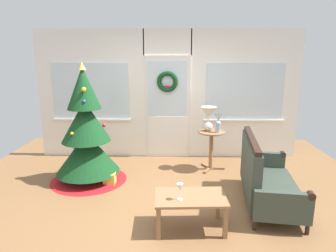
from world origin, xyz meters
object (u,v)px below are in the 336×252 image
at_px(table_lamp, 209,115).
at_px(christmas_tree, 87,138).
at_px(settee_sofa, 263,178).
at_px(gift_box, 110,179).
at_px(side_table, 211,143).
at_px(flower_vase, 218,126).
at_px(wine_glass, 180,188).
at_px(coffee_table, 190,201).

bearing_deg(table_lamp, christmas_tree, -164.17).
bearing_deg(settee_sofa, gift_box, 166.17).
xyz_separation_m(settee_sofa, gift_box, (-2.30, 0.57, -0.28)).
distance_m(side_table, flower_vase, 0.35).
bearing_deg(table_lamp, wine_glass, -104.44).
distance_m(christmas_tree, table_lamp, 2.14).
bearing_deg(flower_vase, coffee_table, -106.72).
xyz_separation_m(christmas_tree, wine_glass, (1.51, -1.49, -0.17)).
relative_size(flower_vase, wine_glass, 1.79).
relative_size(christmas_tree, settee_sofa, 1.20).
relative_size(side_table, flower_vase, 2.05).
height_order(christmas_tree, wine_glass, christmas_tree).
relative_size(table_lamp, gift_box, 2.31).
bearing_deg(wine_glass, table_lamp, 75.56).
bearing_deg(coffee_table, settee_sofa, 32.31).
xyz_separation_m(side_table, table_lamp, (-0.06, 0.04, 0.49)).
distance_m(side_table, gift_box, 1.90).
bearing_deg(side_table, gift_box, -157.52).
bearing_deg(wine_glass, coffee_table, 33.79).
distance_m(christmas_tree, side_table, 2.18).
relative_size(settee_sofa, flower_vase, 4.66).
distance_m(flower_vase, wine_glass, 2.10).
height_order(table_lamp, gift_box, table_lamp).
distance_m(christmas_tree, settee_sofa, 2.81).
bearing_deg(gift_box, christmas_tree, 156.32).
bearing_deg(wine_glass, christmas_tree, 135.47).
height_order(christmas_tree, flower_vase, christmas_tree).
relative_size(table_lamp, wine_glass, 2.26).
height_order(wine_glass, gift_box, wine_glass).
distance_m(christmas_tree, gift_box, 0.76).
xyz_separation_m(table_lamp, wine_glass, (-0.53, -2.06, -0.44)).
relative_size(flower_vase, gift_box, 1.84).
distance_m(settee_sofa, gift_box, 2.38).
xyz_separation_m(settee_sofa, table_lamp, (-0.65, 1.32, 0.63)).
relative_size(settee_sofa, gift_box, 8.56).
bearing_deg(flower_vase, side_table, 149.04).
xyz_separation_m(christmas_tree, side_table, (2.10, 0.54, -0.22)).
xyz_separation_m(christmas_tree, settee_sofa, (2.69, -0.74, -0.35)).
xyz_separation_m(side_table, gift_box, (-1.71, -0.71, -0.41)).
relative_size(flower_vase, coffee_table, 0.40).
height_order(flower_vase, gift_box, flower_vase).
bearing_deg(christmas_tree, gift_box, -23.68).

